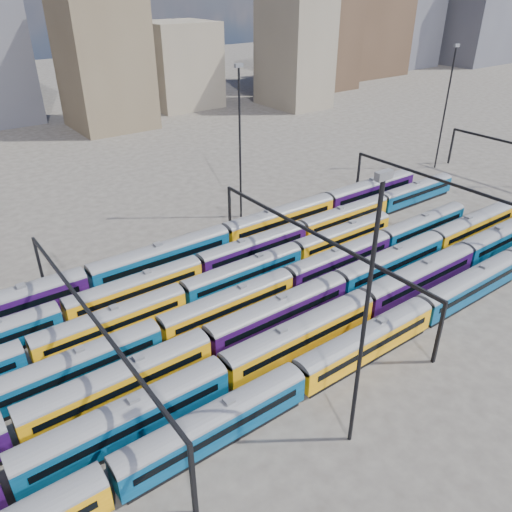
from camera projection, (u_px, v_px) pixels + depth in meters
ground at (252, 308)px, 63.64m from camera, size 500.00×500.00×0.00m
rake_0 at (366, 340)px, 54.16m from camera, size 96.78×2.84×4.77m
rake_1 at (365, 302)px, 60.29m from camera, size 122.42×2.99×5.03m
rake_2 at (119, 380)px, 48.63m from camera, size 139.28×2.91×4.89m
rake_3 at (228, 302)px, 60.62m from camera, size 93.21×2.73×4.59m
rake_4 at (111, 320)px, 57.43m from camera, size 92.91×2.72×4.57m
rake_5 at (135, 287)px, 63.70m from camera, size 130.50×2.73×4.58m
rake_6 at (161, 255)px, 70.29m from camera, size 106.81×3.13×5.27m
gantry_1 at (91, 321)px, 49.98m from camera, size 0.35×40.35×8.03m
gantry_2 at (313, 240)px, 65.54m from camera, size 0.35×40.35×8.03m
gantry_3 at (451, 190)px, 81.10m from camera, size 0.35×40.35×8.03m
mast_2 at (366, 314)px, 38.79m from camera, size 1.40×0.50×25.60m
mast_3 at (240, 139)px, 81.54m from camera, size 1.40×0.50×25.60m
mast_5 at (446, 104)px, 104.67m from camera, size 1.40×0.50×25.60m
skyline at (314, 29)px, 182.30m from camera, size 399.22×60.48×50.03m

